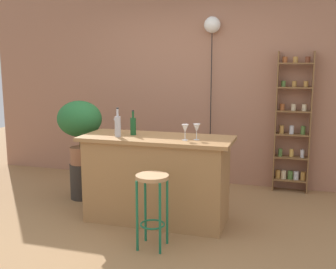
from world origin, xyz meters
TOP-DOWN VIEW (x-y plane):
  - ground at (0.00, 0.00)m, footprint 12.00×12.00m
  - back_wall at (0.00, 1.95)m, footprint 6.40×0.10m
  - kitchen_counter at (0.00, 0.30)m, footprint 1.61×0.65m
  - bar_stool at (0.17, -0.35)m, footprint 0.30×0.30m
  - spice_shelf at (1.37, 1.80)m, footprint 0.45×0.17m
  - plant_stool at (-1.14, 0.72)m, footprint 0.29×0.29m
  - potted_plant at (-1.14, 0.72)m, footprint 0.56×0.50m
  - bottle_sauce_amber at (-0.28, 0.33)m, footprint 0.06×0.06m
  - bottle_vinegar at (-0.39, 0.18)m, footprint 0.06×0.06m
  - wine_glass_left at (-0.48, 0.37)m, footprint 0.07×0.07m
  - wine_glass_center at (0.44, 0.25)m, footprint 0.07×0.07m
  - wine_glass_right at (0.34, 0.19)m, footprint 0.07×0.07m
  - pendant_globe_light at (0.28, 1.84)m, footprint 0.22×0.22m

SIDE VIEW (x-z plane):
  - ground at x=0.00m, z-range 0.00..0.00m
  - plant_stool at x=-1.14m, z-range 0.00..0.45m
  - kitchen_counter at x=0.00m, z-range 0.00..0.93m
  - bar_stool at x=0.17m, z-range 0.16..0.85m
  - spice_shelf at x=1.37m, z-range -0.04..1.81m
  - potted_plant at x=-1.14m, z-range 0.57..1.36m
  - bottle_sauce_amber at x=-0.28m, z-range 0.89..1.16m
  - bottle_vinegar at x=-0.39m, z-range 0.89..1.20m
  - wine_glass_left at x=-0.48m, z-range 0.96..1.13m
  - wine_glass_center at x=0.44m, z-range 0.96..1.13m
  - wine_glass_right at x=0.34m, z-range 0.96..1.13m
  - back_wall at x=0.00m, z-range 0.00..2.80m
  - pendant_globe_light at x=0.28m, z-range 1.01..3.32m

